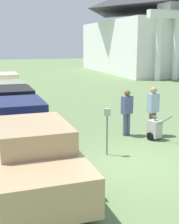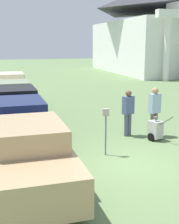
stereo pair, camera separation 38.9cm
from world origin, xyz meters
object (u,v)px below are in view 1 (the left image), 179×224
person_supervisor (153,108)px  church (143,25)px  parked_car_black (12,105)px  parked_car_sage (8,96)px  parked_car_tan (33,154)px  parked_car_cream (4,87)px  equipment_cart (154,129)px  parking_meter (107,123)px  person_worker (127,110)px  parked_car_navy (19,122)px

person_supervisor → church: size_ratio=0.08×
parked_car_black → parked_car_sage: parked_car_black is taller
parked_car_tan → parked_car_cream: size_ratio=0.98×
church → person_supervisor: bearing=-116.6°
parked_car_cream → church: bearing=39.4°
person_supervisor → equipment_cart: 0.82m
parked_car_sage → church: size_ratio=0.22×
person_supervisor → parked_car_tan: bearing=12.9°
person_supervisor → equipment_cart: size_ratio=1.81×
parking_meter → parked_car_tan: bearing=-154.0°
parked_car_black → person_supervisor: person_supervisor is taller
person_worker → church: (12.71, 23.24, 4.40)m
person_worker → church: 26.85m
parked_car_cream → parking_meter: size_ratio=3.56×
parked_car_cream → equipment_cart: bearing=-66.4°
equipment_cart → church: church is taller
parked_car_black → person_supervisor: (4.73, -3.76, 0.33)m
person_worker → person_supervisor: bearing=141.4°
parked_car_tan → person_supervisor: size_ratio=2.79×
parked_car_sage → church: bearing=45.0°
parking_meter → equipment_cart: 2.44m
person_supervisor → equipment_cart: person_supervisor is taller
parked_car_navy → parked_car_cream: size_ratio=0.99×
parked_car_black → church: church is taller
parking_meter → person_worker: 2.23m
person_worker → equipment_cart: person_worker is taller
equipment_cart → parked_car_navy: bearing=148.1°
parked_car_cream → person_supervisor: 10.76m
parked_car_tan → parked_car_navy: (-0.00, 3.22, 0.01)m
parked_car_black → church: (16.54, 19.77, 4.65)m
parked_car_cream → person_supervisor: bearing=-64.6°
parking_meter → church: 29.00m
parking_meter → equipment_cart: (2.16, 0.94, -0.61)m
parked_car_tan → parking_meter: size_ratio=3.48×
parked_car_black → parking_meter: size_ratio=3.54×
parked_car_black → parked_car_cream: parked_car_cream is taller
parked_car_cream → person_worker: (3.83, -9.36, 0.23)m
person_supervisor → parked_car_sage: bearing=-70.1°
parked_car_navy → person_supervisor: bearing=-8.5°
parked_car_cream → parking_meter: bearing=-78.4°
parking_meter → person_worker: bearing=49.8°
church → parked_car_navy: bearing=-125.9°
parked_car_sage → parked_car_cream: size_ratio=1.00×
parked_car_cream → parking_meter: parked_car_cream is taller
parked_car_tan → person_worker: 4.79m
person_worker → parking_meter: bearing=29.7°
parking_meter → person_worker: size_ratio=0.85×
parked_car_sage → parked_car_black: bearing=-90.6°
equipment_cart → person_supervisor: bearing=51.2°
parked_car_navy → parked_car_sage: size_ratio=0.99×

